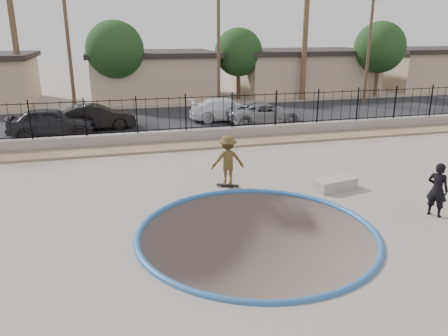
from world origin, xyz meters
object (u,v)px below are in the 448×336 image
object	(u,v)px
skateboard	(228,185)
car_d	(265,113)
car_b	(96,117)
car_c	(227,109)
concrete_ledge	(335,184)
skater	(228,163)
videographer	(437,190)
car_a	(52,122)

from	to	relation	value
skateboard	car_d	xyz separation A→B (m)	(5.29, 10.40, 0.62)
car_b	car_c	xyz separation A→B (m)	(8.14, 0.66, -0.03)
concrete_ledge	car_b	xyz separation A→B (m)	(-8.60, 12.60, 0.57)
car_b	car_c	size ratio (longest dim) A/B	0.92
skateboard	car_b	world-z (taller)	car_b
skater	car_d	size ratio (longest dim) A/B	0.40
car_b	skateboard	bearing A→B (deg)	-160.39
skateboard	concrete_ledge	size ratio (longest dim) A/B	0.54
car_d	car_c	bearing A→B (deg)	49.12
videographer	car_a	bearing A→B (deg)	10.97
car_c	concrete_ledge	bearing A→B (deg)	-172.60
car_a	car_c	size ratio (longest dim) A/B	0.95
concrete_ledge	car_b	size ratio (longest dim) A/B	0.36
concrete_ledge	car_d	distance (m)	11.77
car_a	skater	bearing A→B (deg)	-144.67
concrete_ledge	skater	bearing A→B (deg)	161.51
car_a	car_b	distance (m)	2.50
videographer	concrete_ledge	xyz separation A→B (m)	(-1.84, 2.99, -0.67)
skateboard	car_d	bearing A→B (deg)	86.63
videographer	skater	bearing A→B (deg)	22.74
car_b	car_d	xyz separation A→B (m)	(10.13, -0.94, -0.09)
skateboard	car_b	bearing A→B (deg)	136.68
concrete_ledge	car_b	bearing A→B (deg)	124.31
car_b	skater	bearing A→B (deg)	-160.39
car_a	videographer	bearing A→B (deg)	-138.14
skateboard	car_c	world-z (taller)	car_c
skateboard	car_b	xyz separation A→B (m)	(-4.84, 11.34, 0.71)
car_c	videographer	bearing A→B (deg)	-166.54
skateboard	car_c	size ratio (longest dim) A/B	0.18
concrete_ledge	car_b	distance (m)	15.27
concrete_ledge	car_d	size ratio (longest dim) A/B	0.34
car_b	videographer	bearing A→B (deg)	-149.68
car_c	car_a	bearing A→B (deg)	104.11
car_b	car_a	bearing A→B (deg)	108.73
car_a	car_b	bearing A→B (deg)	-66.99
skateboard	videographer	xyz separation A→B (m)	(5.60, -4.25, 0.81)
skateboard	car_b	size ratio (longest dim) A/B	0.19
videographer	car_b	world-z (taller)	videographer
concrete_ledge	car_c	xyz separation A→B (m)	(-0.46, 13.26, 0.54)
car_c	car_d	xyz separation A→B (m)	(1.98, -1.60, -0.06)
skateboard	car_a	bearing A→B (deg)	148.11
skater	skateboard	bearing A→B (deg)	-84.70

